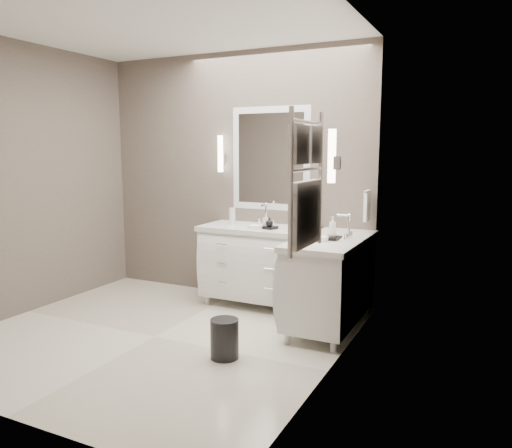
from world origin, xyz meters
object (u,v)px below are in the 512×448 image
at_px(towel_ladder, 306,190).
at_px(waste_bin, 224,339).
at_px(vanity_back, 260,261).
at_px(vanity_right, 330,277).

bearing_deg(towel_ladder, waste_bin, 160.27).
distance_m(vanity_back, vanity_right, 0.93).
bearing_deg(vanity_right, waste_bin, -118.00).
height_order(vanity_back, waste_bin, vanity_back).
bearing_deg(waste_bin, towel_ladder, -19.73).
bearing_deg(towel_ladder, vanity_back, 124.10).
bearing_deg(vanity_right, towel_ladder, -80.16).
distance_m(towel_ladder, waste_bin, 1.48).
xyz_separation_m(vanity_right, towel_ladder, (0.23, -1.30, 0.91)).
relative_size(vanity_right, waste_bin, 3.90).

